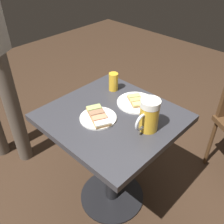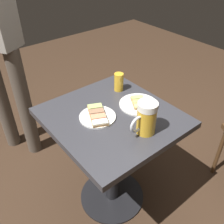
% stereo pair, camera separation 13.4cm
% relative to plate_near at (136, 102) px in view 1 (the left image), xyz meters
% --- Properties ---
extents(ground_plane, '(6.00, 6.00, 0.00)m').
position_rel_plate_near_xyz_m(ground_plane, '(-0.02, -0.18, -0.73)').
color(ground_plane, '#382619').
extents(cafe_table, '(0.68, 0.65, 0.72)m').
position_rel_plate_near_xyz_m(cafe_table, '(-0.02, -0.18, -0.19)').
color(cafe_table, black).
rests_on(cafe_table, ground_plane).
extents(plate_near, '(0.22, 0.22, 0.03)m').
position_rel_plate_near_xyz_m(plate_near, '(0.00, 0.00, 0.00)').
color(plate_near, white).
rests_on(plate_near, cafe_table).
extents(plate_far, '(0.20, 0.20, 0.03)m').
position_rel_plate_near_xyz_m(plate_far, '(-0.05, -0.25, 0.00)').
color(plate_far, white).
rests_on(plate_far, cafe_table).
extents(beer_mug, '(0.10, 0.15, 0.17)m').
position_rel_plate_near_xyz_m(beer_mug, '(0.19, -0.14, 0.08)').
color(beer_mug, gold).
rests_on(beer_mug, cafe_table).
extents(beer_glass_small, '(0.06, 0.06, 0.11)m').
position_rel_plate_near_xyz_m(beer_glass_small, '(-0.20, 0.02, 0.05)').
color(beer_glass_small, gold).
rests_on(beer_glass_small, cafe_table).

